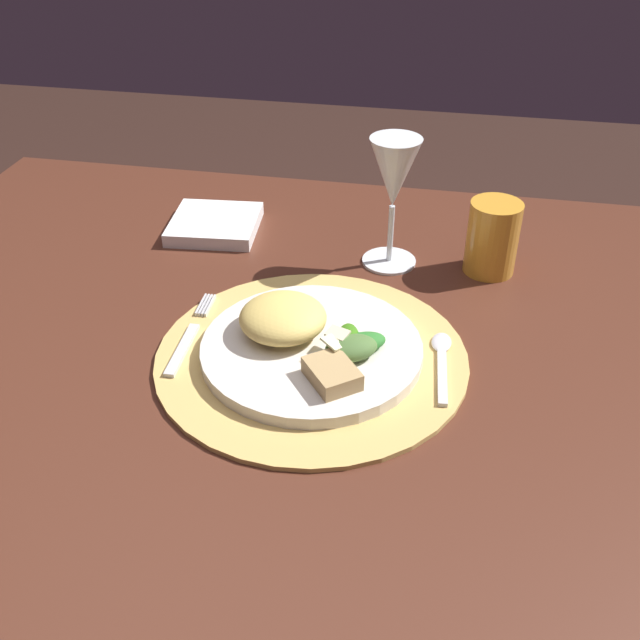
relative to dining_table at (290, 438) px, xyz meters
The scene contains 11 objects.
dining_table is the anchor object (origin of this frame).
placemat 0.17m from the dining_table, 43.29° to the right, with size 0.36×0.36×0.01m, color tan.
dinner_plate 0.18m from the dining_table, 43.29° to the right, with size 0.25×0.25×0.01m, color silver.
pasta_serving 0.20m from the dining_table, 101.60° to the right, with size 0.10×0.10×0.04m, color #E4C363.
salad_greens 0.22m from the dining_table, 25.88° to the right, with size 0.08×0.08×0.03m.
bread_piece 0.23m from the dining_table, 53.15° to the right, with size 0.06×0.04×0.02m, color tan.
fork 0.21m from the dining_table, 163.88° to the right, with size 0.02×0.17×0.00m.
spoon 0.25m from the dining_table, ahead, with size 0.02×0.13×0.01m.
napkin 0.35m from the dining_table, 124.21° to the left, with size 0.13×0.12×0.02m, color white.
wine_glass 0.37m from the dining_table, 63.95° to the left, with size 0.07×0.07×0.18m.
amber_tumbler 0.38m from the dining_table, 41.39° to the left, with size 0.07×0.07×0.10m, color orange.
Camera 1 is at (0.17, -0.69, 1.24)m, focal length 41.34 mm.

